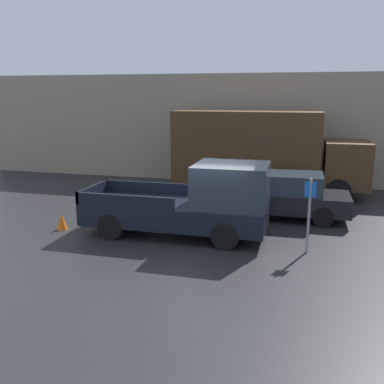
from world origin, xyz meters
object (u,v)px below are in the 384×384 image
Objects in this scene: parking_sign at (309,211)px; car at (281,195)px; pickup_truck at (194,203)px; traffic_cone at (62,221)px; delivery_truck at (261,150)px.

car is at bearing 105.33° from parking_sign.
traffic_cone is at bearing -174.28° from pickup_truck.
car is (2.42, 2.76, -0.25)m from pickup_truck.
car reaches higher than traffic_cone.
delivery_truck reaches higher than pickup_truck.
traffic_cone is at bearing 178.80° from parking_sign.
traffic_cone is (-4.27, -0.43, -0.79)m from pickup_truck.
delivery_truck reaches higher than car.
pickup_truck is at bearing -101.78° from delivery_truck.
car is 3.96m from delivery_truck.
delivery_truck is 7.32m from parking_sign.
parking_sign is at bearing -74.67° from car.
delivery_truck reaches higher than parking_sign.
delivery_truck is (1.34, 6.41, 0.84)m from pickup_truck.
pickup_truck is 10.81× the size of traffic_cone.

